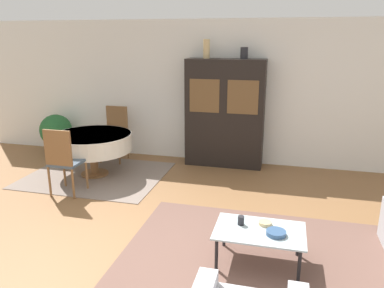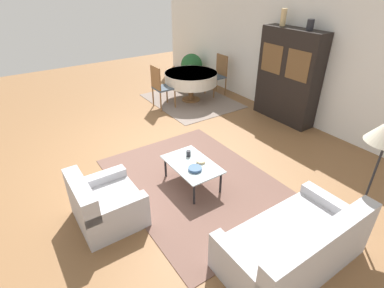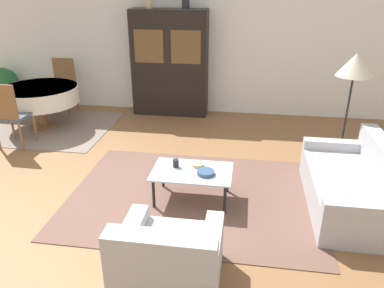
{
  "view_description": "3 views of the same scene",
  "coord_description": "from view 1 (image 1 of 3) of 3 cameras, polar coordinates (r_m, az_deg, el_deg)",
  "views": [
    {
      "loc": [
        1.42,
        -3.42,
        2.38
      ],
      "look_at": [
        0.2,
        1.4,
        0.95
      ],
      "focal_mm": 35.0,
      "sensor_mm": 36.0,
      "label": 1
    },
    {
      "loc": [
        4.46,
        -1.95,
        2.98
      ],
      "look_at": [
        1.24,
        0.22,
        0.75
      ],
      "focal_mm": 28.0,
      "sensor_mm": 36.0,
      "label": 2
    },
    {
      "loc": [
        1.84,
        -3.68,
        2.5
      ],
      "look_at": [
        1.24,
        0.22,
        0.75
      ],
      "focal_mm": 35.0,
      "sensor_mm": 36.0,
      "label": 3
    }
  ],
  "objects": [
    {
      "name": "ground_plane",
      "position": [
        4.4,
        -7.34,
        -16.83
      ],
      "size": [
        14.0,
        14.0,
        0.0
      ],
      "primitive_type": "plane",
      "color": "brown"
    },
    {
      "name": "wall_back",
      "position": [
        7.26,
        2.82,
        7.87
      ],
      "size": [
        10.0,
        0.06,
        2.7
      ],
      "color": "white",
      "rests_on": "ground_plane"
    },
    {
      "name": "area_rug",
      "position": [
        4.41,
        10.19,
        -16.83
      ],
      "size": [
        3.07,
        2.28,
        0.01
      ],
      "color": "brown",
      "rests_on": "ground_plane"
    },
    {
      "name": "dining_rug",
      "position": [
        6.91,
        -14.32,
        -4.6
      ],
      "size": [
        2.36,
        1.91,
        0.01
      ],
      "color": "gray",
      "rests_on": "ground_plane"
    },
    {
      "name": "coffee_table",
      "position": [
        4.16,
        10.24,
        -13.23
      ],
      "size": [
        0.95,
        0.61,
        0.39
      ],
      "color": "black",
      "rests_on": "area_rug"
    },
    {
      "name": "display_cabinet",
      "position": [
        7.01,
        5.02,
        4.65
      ],
      "size": [
        1.45,
        0.42,
        2.0
      ],
      "color": "black",
      "rests_on": "ground_plane"
    },
    {
      "name": "dining_table",
      "position": [
        6.75,
        -14.91,
        0.26
      ],
      "size": [
        1.36,
        1.36,
        0.75
      ],
      "color": "brown",
      "rests_on": "dining_rug"
    },
    {
      "name": "dining_chair_near",
      "position": [
        6.02,
        -19.04,
        -2.04
      ],
      "size": [
        0.44,
        0.44,
        1.06
      ],
      "color": "brown",
      "rests_on": "dining_rug"
    },
    {
      "name": "dining_chair_far",
      "position": [
        7.53,
        -11.62,
        2.06
      ],
      "size": [
        0.44,
        0.44,
        1.06
      ],
      "rotation": [
        0.0,
        0.0,
        3.14
      ],
      "color": "brown",
      "rests_on": "dining_rug"
    },
    {
      "name": "cup",
      "position": [
        4.2,
        7.47,
        -11.47
      ],
      "size": [
        0.07,
        0.07,
        0.1
      ],
      "color": "#232328",
      "rests_on": "coffee_table"
    },
    {
      "name": "bowl",
      "position": [
        4.07,
        12.69,
        -13.08
      ],
      "size": [
        0.21,
        0.21,
        0.05
      ],
      "color": "#33517A",
      "rests_on": "coffee_table"
    },
    {
      "name": "bowl_small",
      "position": [
        4.25,
        11.08,
        -11.75
      ],
      "size": [
        0.14,
        0.14,
        0.04
      ],
      "color": "tan",
      "rests_on": "coffee_table"
    },
    {
      "name": "vase_tall",
      "position": [
        6.95,
        2.22,
        14.29
      ],
      "size": [
        0.12,
        0.12,
        0.34
      ],
      "color": "tan",
      "rests_on": "display_cabinet"
    },
    {
      "name": "vase_short",
      "position": [
        6.84,
        7.95,
        13.57
      ],
      "size": [
        0.14,
        0.14,
        0.2
      ],
      "color": "#232328",
      "rests_on": "display_cabinet"
    },
    {
      "name": "potted_plant",
      "position": [
        8.25,
        -19.99,
        1.77
      ],
      "size": [
        0.66,
        0.66,
        0.84
      ],
      "color": "#93664C",
      "rests_on": "ground_plane"
    }
  ]
}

